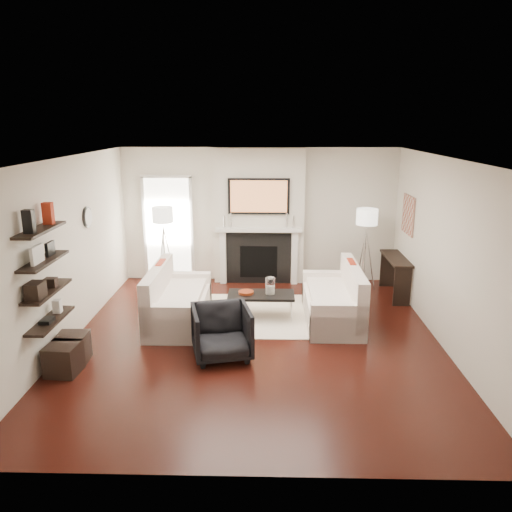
{
  "coord_description": "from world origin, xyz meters",
  "views": [
    {
      "loc": [
        0.19,
        -6.93,
        3.2
      ],
      "look_at": [
        0.0,
        0.6,
        1.15
      ],
      "focal_mm": 35.0,
      "sensor_mm": 36.0,
      "label": 1
    }
  ],
  "objects_px": {
    "lamp_left_shade": "(163,215)",
    "lamp_right_shade": "(367,217)",
    "loveseat_right_base": "(332,308)",
    "armchair": "(222,330)",
    "coffee_table": "(261,295)",
    "ottoman_near": "(73,348)",
    "loveseat_left_base": "(179,310)"
  },
  "relations": [
    {
      "from": "loveseat_left_base",
      "to": "armchair",
      "type": "bearing_deg",
      "value": -56.45
    },
    {
      "from": "loveseat_left_base",
      "to": "lamp_right_shade",
      "type": "relative_size",
      "value": 4.5
    },
    {
      "from": "coffee_table",
      "to": "ottoman_near",
      "type": "bearing_deg",
      "value": -147.0
    },
    {
      "from": "loveseat_right_base",
      "to": "coffee_table",
      "type": "relative_size",
      "value": 1.64
    },
    {
      "from": "loveseat_right_base",
      "to": "coffee_table",
      "type": "xyz_separation_m",
      "value": [
        -1.17,
        0.09,
        0.19
      ]
    },
    {
      "from": "loveseat_left_base",
      "to": "lamp_left_shade",
      "type": "distance_m",
      "value": 2.28
    },
    {
      "from": "loveseat_right_base",
      "to": "lamp_right_shade",
      "type": "bearing_deg",
      "value": 62.95
    },
    {
      "from": "lamp_right_shade",
      "to": "ottoman_near",
      "type": "bearing_deg",
      "value": -145.23
    },
    {
      "from": "loveseat_left_base",
      "to": "lamp_right_shade",
      "type": "bearing_deg",
      "value": 27.31
    },
    {
      "from": "loveseat_left_base",
      "to": "lamp_right_shade",
      "type": "height_order",
      "value": "lamp_right_shade"
    },
    {
      "from": "armchair",
      "to": "lamp_left_shade",
      "type": "bearing_deg",
      "value": 101.33
    },
    {
      "from": "loveseat_right_base",
      "to": "lamp_right_shade",
      "type": "relative_size",
      "value": 4.5
    },
    {
      "from": "armchair",
      "to": "lamp_right_shade",
      "type": "xyz_separation_m",
      "value": [
        2.5,
        2.93,
        1.05
      ]
    },
    {
      "from": "loveseat_left_base",
      "to": "lamp_right_shade",
      "type": "distance_m",
      "value": 3.92
    },
    {
      "from": "lamp_left_shade",
      "to": "coffee_table",
      "type": "bearing_deg",
      "value": -39.73
    },
    {
      "from": "coffee_table",
      "to": "ottoman_near",
      "type": "relative_size",
      "value": 2.75
    },
    {
      "from": "loveseat_right_base",
      "to": "ottoman_near",
      "type": "bearing_deg",
      "value": -157.2
    },
    {
      "from": "armchair",
      "to": "lamp_right_shade",
      "type": "height_order",
      "value": "lamp_right_shade"
    },
    {
      "from": "lamp_left_shade",
      "to": "ottoman_near",
      "type": "height_order",
      "value": "lamp_left_shade"
    },
    {
      "from": "lamp_left_shade",
      "to": "lamp_right_shade",
      "type": "relative_size",
      "value": 1.0
    },
    {
      "from": "coffee_table",
      "to": "armchair",
      "type": "xyz_separation_m",
      "value": [
        -0.52,
        -1.44,
        0.0
      ]
    },
    {
      "from": "loveseat_left_base",
      "to": "loveseat_right_base",
      "type": "height_order",
      "value": "same"
    },
    {
      "from": "lamp_left_shade",
      "to": "ottoman_near",
      "type": "distance_m",
      "value": 3.54
    },
    {
      "from": "loveseat_right_base",
      "to": "ottoman_near",
      "type": "xyz_separation_m",
      "value": [
        -3.71,
        -1.56,
        -0.01
      ]
    },
    {
      "from": "coffee_table",
      "to": "ottoman_near",
      "type": "xyz_separation_m",
      "value": [
        -2.55,
        -1.65,
        -0.2
      ]
    },
    {
      "from": "loveseat_right_base",
      "to": "coffee_table",
      "type": "bearing_deg",
      "value": 175.45
    },
    {
      "from": "loveseat_right_base",
      "to": "loveseat_left_base",
      "type": "bearing_deg",
      "value": -177.02
    },
    {
      "from": "armchair",
      "to": "ottoman_near",
      "type": "xyz_separation_m",
      "value": [
        -2.02,
        -0.21,
        -0.2
      ]
    },
    {
      "from": "loveseat_right_base",
      "to": "ottoman_near",
      "type": "height_order",
      "value": "loveseat_right_base"
    },
    {
      "from": "loveseat_right_base",
      "to": "armchair",
      "type": "relative_size",
      "value": 2.25
    },
    {
      "from": "lamp_left_shade",
      "to": "armchair",
      "type": "bearing_deg",
      "value": -65.27
    },
    {
      "from": "coffee_table",
      "to": "lamp_right_shade",
      "type": "bearing_deg",
      "value": 36.96
    }
  ]
}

